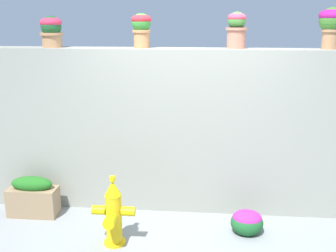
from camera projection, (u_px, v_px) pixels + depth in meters
ground_plane at (182, 247)px, 4.30m from camera, size 24.00×24.00×0.00m
stone_wall at (187, 131)px, 4.98m from camera, size 5.98×0.35×2.02m
potted_plant_1 at (51, 30)px, 4.81m from camera, size 0.27×0.27×0.37m
potted_plant_2 at (141, 27)px, 4.71m from camera, size 0.24×0.24×0.40m
potted_plant_3 at (237, 28)px, 4.62m from camera, size 0.25×0.25×0.41m
potted_plant_4 at (332, 22)px, 4.52m from camera, size 0.30×0.30×0.46m
fire_hydrant at (113, 214)px, 4.26m from camera, size 0.46×0.36×0.78m
flower_bush_left at (247, 221)px, 4.54m from camera, size 0.37×0.33×0.28m
planter_box at (33, 197)px, 4.94m from camera, size 0.60×0.26×0.50m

